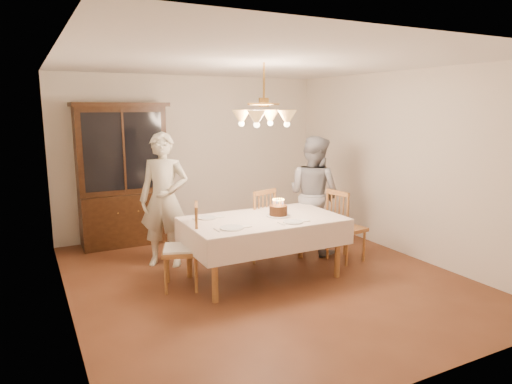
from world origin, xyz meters
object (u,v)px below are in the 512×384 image
dining_table (263,224)px  birthday_cake (278,211)px  chair_far_side (256,228)px  elderly_woman (164,200)px  china_hutch (123,177)px

dining_table → birthday_cake: birthday_cake is taller
dining_table → chair_far_side: (0.25, 0.68, -0.24)m
dining_table → elderly_woman: bearing=133.0°
china_hutch → birthday_cake: china_hutch is taller
china_hutch → birthday_cake: size_ratio=7.20×
china_hutch → elderly_woman: size_ratio=1.21×
china_hutch → elderly_woman: china_hutch is taller
dining_table → birthday_cake: 0.25m
elderly_woman → birthday_cake: elderly_woman is taller
chair_far_side → elderly_woman: (-1.19, 0.33, 0.45)m
elderly_woman → birthday_cake: (1.16, -1.01, -0.07)m
china_hutch → birthday_cake: bearing=-57.5°
birthday_cake → china_hutch: bearing=122.5°
china_hutch → chair_far_side: size_ratio=2.16×
china_hutch → elderly_woman: bearing=-77.4°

